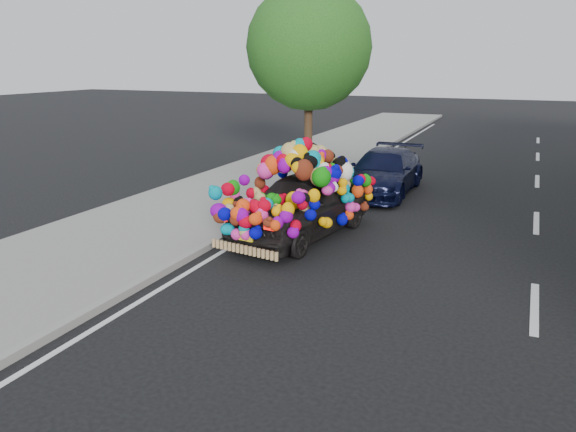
% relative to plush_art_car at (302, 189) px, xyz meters
% --- Properties ---
extents(ground, '(100.00, 100.00, 0.00)m').
position_rel_plush_art_car_xyz_m(ground, '(1.00, -2.00, -1.01)').
color(ground, black).
rests_on(ground, ground).
extents(sidewalk, '(4.00, 60.00, 0.12)m').
position_rel_plush_art_car_xyz_m(sidewalk, '(-3.30, -2.00, -0.95)').
color(sidewalk, gray).
rests_on(sidewalk, ground).
extents(kerb, '(0.15, 60.00, 0.13)m').
position_rel_plush_art_car_xyz_m(kerb, '(-1.35, -2.00, -0.95)').
color(kerb, gray).
rests_on(kerb, ground).
extents(lane_markings, '(6.00, 50.00, 0.01)m').
position_rel_plush_art_car_xyz_m(lane_markings, '(4.60, -2.00, -1.01)').
color(lane_markings, silver).
rests_on(lane_markings, ground).
extents(tree_near_sidewalk, '(4.20, 4.20, 6.13)m').
position_rel_plush_art_car_xyz_m(tree_near_sidewalk, '(-2.80, 7.50, 3.01)').
color(tree_near_sidewalk, '#332114').
rests_on(tree_near_sidewalk, ground).
extents(plush_art_car, '(2.58, 4.40, 1.99)m').
position_rel_plush_art_car_xyz_m(plush_art_car, '(0.00, 0.00, 0.00)').
color(plush_art_car, black).
rests_on(plush_art_car, ground).
extents(navy_sedan, '(1.67, 4.11, 1.19)m').
position_rel_plush_art_car_xyz_m(navy_sedan, '(0.60, 4.60, -0.42)').
color(navy_sedan, black).
rests_on(navy_sedan, ground).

